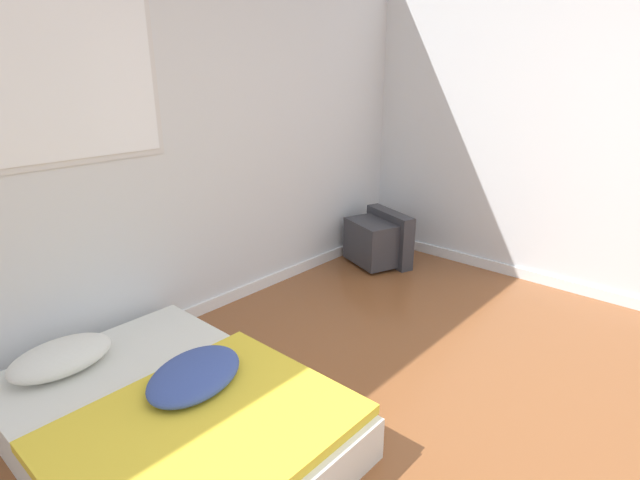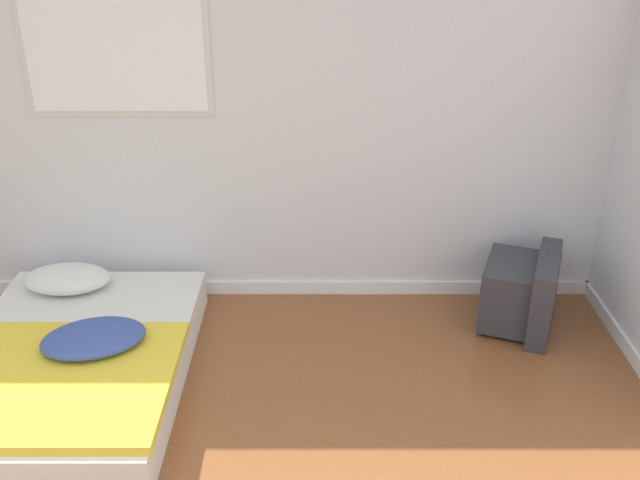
# 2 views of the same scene
# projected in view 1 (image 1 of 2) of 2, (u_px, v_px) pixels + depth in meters

# --- Properties ---
(wall_back) EXTENTS (7.44, 0.08, 2.60)m
(wall_back) POSITION_uv_depth(u_px,v_px,m) (140.00, 141.00, 3.04)
(wall_back) COLOR silver
(wall_back) RESTS_ON ground_plane
(mattress_bed) EXTENTS (1.21, 1.71, 0.36)m
(mattress_bed) POSITION_uv_depth(u_px,v_px,m) (167.00, 416.00, 2.39)
(mattress_bed) COLOR silver
(mattress_bed) RESTS_ON ground_plane
(crt_tv) EXTENTS (0.57, 0.64, 0.48)m
(crt_tv) POSITION_uv_depth(u_px,v_px,m) (378.00, 240.00, 4.52)
(crt_tv) COLOR #333338
(crt_tv) RESTS_ON ground_plane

